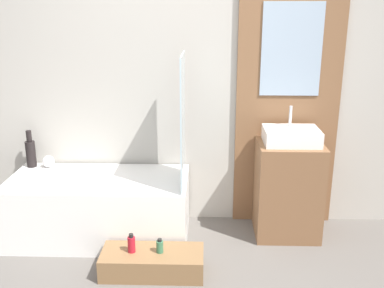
{
  "coord_description": "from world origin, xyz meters",
  "views": [
    {
      "loc": [
        0.16,
        -2.23,
        1.9
      ],
      "look_at": [
        0.07,
        0.71,
        0.98
      ],
      "focal_mm": 42.0,
      "sensor_mm": 36.0,
      "label": 1
    }
  ],
  "objects_px": {
    "vase_round_light": "(48,161)",
    "bottle_soap_secondary": "(160,246)",
    "bathtub": "(100,207)",
    "wooden_step_bench": "(153,262)",
    "sink": "(291,136)",
    "bottle_soap_primary": "(131,244)",
    "vase_tall_dark": "(31,152)"
  },
  "relations": [
    {
      "from": "wooden_step_bench",
      "to": "vase_round_light",
      "type": "relative_size",
      "value": 7.26
    },
    {
      "from": "wooden_step_bench",
      "to": "sink",
      "type": "bearing_deg",
      "value": 30.82
    },
    {
      "from": "vase_tall_dark",
      "to": "vase_round_light",
      "type": "xyz_separation_m",
      "value": [
        0.15,
        -0.01,
        -0.08
      ]
    },
    {
      "from": "bathtub",
      "to": "vase_tall_dark",
      "type": "height_order",
      "value": "vase_tall_dark"
    },
    {
      "from": "wooden_step_bench",
      "to": "bottle_soap_secondary",
      "type": "xyz_separation_m",
      "value": [
        0.06,
        0.0,
        0.13
      ]
    },
    {
      "from": "wooden_step_bench",
      "to": "sink",
      "type": "xyz_separation_m",
      "value": [
        1.08,
        0.64,
        0.79
      ]
    },
    {
      "from": "sink",
      "to": "bottle_soap_secondary",
      "type": "height_order",
      "value": "sink"
    },
    {
      "from": "wooden_step_bench",
      "to": "bottle_soap_secondary",
      "type": "distance_m",
      "value": 0.15
    },
    {
      "from": "bottle_soap_primary",
      "to": "vase_tall_dark",
      "type": "bearing_deg",
      "value": 141.19
    },
    {
      "from": "wooden_step_bench",
      "to": "vase_tall_dark",
      "type": "distance_m",
      "value": 1.51
    },
    {
      "from": "vase_tall_dark",
      "to": "sink",
      "type": "bearing_deg",
      "value": -4.06
    },
    {
      "from": "bottle_soap_primary",
      "to": "sink",
      "type": "bearing_deg",
      "value": 27.65
    },
    {
      "from": "bottle_soap_primary",
      "to": "bottle_soap_secondary",
      "type": "relative_size",
      "value": 1.33
    },
    {
      "from": "sink",
      "to": "bottle_soap_secondary",
      "type": "relative_size",
      "value": 4.08
    },
    {
      "from": "sink",
      "to": "bottle_soap_primary",
      "type": "xyz_separation_m",
      "value": [
        -1.23,
        -0.64,
        -0.64
      ]
    },
    {
      "from": "sink",
      "to": "wooden_step_bench",
      "type": "bearing_deg",
      "value": -149.18
    },
    {
      "from": "wooden_step_bench",
      "to": "vase_tall_dark",
      "type": "bearing_deg",
      "value": 145.04
    },
    {
      "from": "bathtub",
      "to": "wooden_step_bench",
      "type": "height_order",
      "value": "bathtub"
    },
    {
      "from": "sink",
      "to": "bottle_soap_primary",
      "type": "relative_size",
      "value": 3.07
    },
    {
      "from": "bathtub",
      "to": "bottle_soap_secondary",
      "type": "bearing_deg",
      "value": -44.11
    },
    {
      "from": "bottle_soap_primary",
      "to": "vase_round_light",
      "type": "bearing_deg",
      "value": 136.86
    },
    {
      "from": "sink",
      "to": "vase_round_light",
      "type": "height_order",
      "value": "sink"
    },
    {
      "from": "vase_round_light",
      "to": "bottle_soap_secondary",
      "type": "distance_m",
      "value": 1.36
    },
    {
      "from": "vase_round_light",
      "to": "bottle_soap_primary",
      "type": "distance_m",
      "value": 1.21
    },
    {
      "from": "vase_tall_dark",
      "to": "bottle_soap_primary",
      "type": "relative_size",
      "value": 2.28
    },
    {
      "from": "bathtub",
      "to": "sink",
      "type": "relative_size",
      "value": 3.33
    },
    {
      "from": "vase_round_light",
      "to": "bottle_soap_secondary",
      "type": "height_order",
      "value": "vase_round_light"
    },
    {
      "from": "vase_tall_dark",
      "to": "wooden_step_bench",
      "type": "bearing_deg",
      "value": -34.96
    },
    {
      "from": "vase_tall_dark",
      "to": "bottle_soap_secondary",
      "type": "height_order",
      "value": "vase_tall_dark"
    },
    {
      "from": "bathtub",
      "to": "wooden_step_bench",
      "type": "xyz_separation_m",
      "value": [
        0.5,
        -0.54,
        -0.18
      ]
    },
    {
      "from": "bathtub",
      "to": "vase_tall_dark",
      "type": "relative_size",
      "value": 4.49
    },
    {
      "from": "vase_round_light",
      "to": "wooden_step_bench",
      "type": "bearing_deg",
      "value": -38.52
    }
  ]
}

